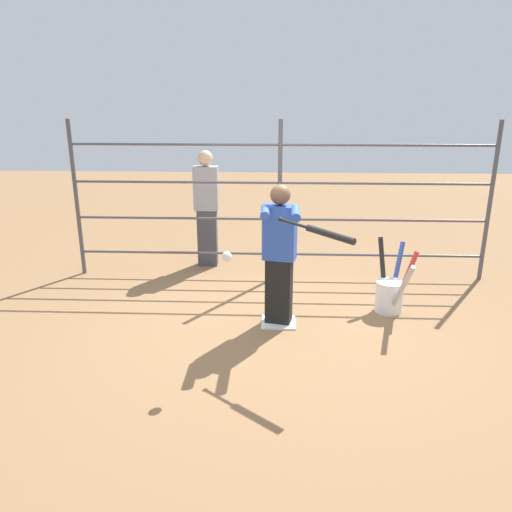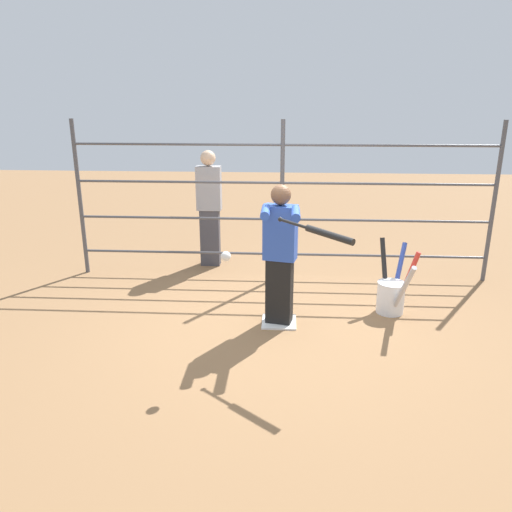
% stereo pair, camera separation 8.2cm
% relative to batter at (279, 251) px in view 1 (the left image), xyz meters
% --- Properties ---
extents(ground_plane, '(24.00, 24.00, 0.00)m').
position_rel_batter_xyz_m(ground_plane, '(0.00, -0.02, -0.89)').
color(ground_plane, olive).
extents(home_plate, '(0.40, 0.40, 0.02)m').
position_rel_batter_xyz_m(home_plate, '(0.00, -0.02, -0.88)').
color(home_plate, white).
rests_on(home_plate, ground).
extents(fence_backstop, '(5.92, 0.06, 2.25)m').
position_rel_batter_xyz_m(fence_backstop, '(0.00, -1.62, 0.24)').
color(fence_backstop, '#4C4C51').
rests_on(fence_backstop, ground).
extents(batter, '(0.41, 0.61, 1.64)m').
position_rel_batter_xyz_m(batter, '(0.00, 0.00, 0.00)').
color(batter, black).
rests_on(batter, ground).
extents(baseball_bat_swinging, '(0.71, 0.66, 0.11)m').
position_rel_batter_xyz_m(baseball_bat_swinging, '(-0.41, 0.80, 0.44)').
color(baseball_bat_swinging, black).
extents(softball_in_flight, '(0.10, 0.10, 0.10)m').
position_rel_batter_xyz_m(softball_in_flight, '(0.50, 0.94, 0.24)').
color(softball_in_flight, white).
extents(bat_bucket, '(0.48, 0.99, 0.88)m').
position_rel_batter_xyz_m(bat_bucket, '(-1.38, -0.40, -0.64)').
color(bat_bucket, white).
rests_on(bat_bucket, ground).
extents(bystander_behind_fence, '(0.37, 0.23, 1.78)m').
position_rel_batter_xyz_m(bystander_behind_fence, '(1.11, -2.09, 0.04)').
color(bystander_behind_fence, '#3F3F47').
rests_on(bystander_behind_fence, ground).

